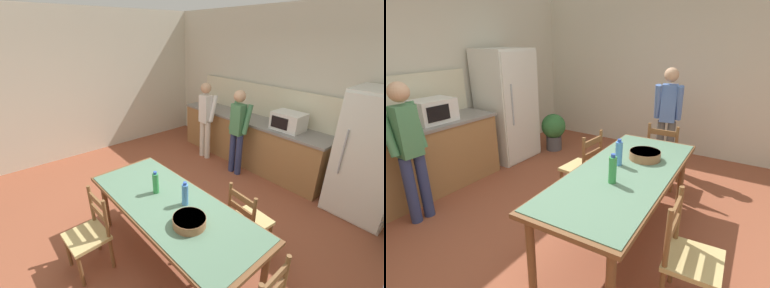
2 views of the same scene
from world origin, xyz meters
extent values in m
plane|color=brown|center=(0.00, 0.00, 0.00)|extent=(8.32, 8.32, 0.00)
cube|color=beige|center=(0.00, 2.66, 1.45)|extent=(6.52, 0.12, 2.90)
cube|color=beige|center=(-3.26, 0.00, 1.45)|extent=(0.12, 5.20, 2.90)
cube|color=#9E7042|center=(-0.70, 2.23, 0.44)|extent=(3.13, 0.62, 0.88)
cube|color=gray|center=(-0.70, 2.23, 0.90)|extent=(3.17, 0.66, 0.04)
cube|color=#B7BCC1|center=(-1.40, 2.23, 0.91)|extent=(0.52, 0.38, 0.02)
cube|color=beige|center=(-0.70, 2.54, 1.22)|extent=(3.13, 0.03, 0.60)
cube|color=silver|center=(1.39, 2.20, 0.90)|extent=(0.80, 0.68, 1.81)
cube|color=silver|center=(1.39, 1.85, 0.90)|extent=(0.76, 0.02, 1.73)
cylinder|color=#A5AAB2|center=(1.15, 1.83, 0.99)|extent=(0.02, 0.02, 0.63)
cube|color=white|center=(0.11, 2.21, 1.07)|extent=(0.50, 0.38, 0.30)
cube|color=black|center=(0.06, 2.01, 1.07)|extent=(0.30, 0.01, 0.19)
cylinder|color=brown|center=(-0.64, -0.76, 0.36)|extent=(0.07, 0.07, 0.72)
cylinder|color=brown|center=(-0.66, -0.07, 0.36)|extent=(0.07, 0.07, 0.72)
cylinder|color=brown|center=(1.34, -0.02, 0.36)|extent=(0.07, 0.07, 0.72)
cube|color=brown|center=(0.35, -0.39, 0.74)|extent=(2.22, 0.94, 0.04)
cube|color=#567A60|center=(0.35, -0.39, 0.76)|extent=(2.14, 0.90, 0.01)
cylinder|color=green|center=(0.07, -0.40, 0.89)|extent=(0.07, 0.07, 0.24)
cylinder|color=#2D51B2|center=(0.07, -0.40, 1.02)|extent=(0.04, 0.04, 0.03)
cylinder|color=#4C8ED6|center=(0.46, -0.28, 0.89)|extent=(0.07, 0.07, 0.24)
cylinder|color=#2D51B2|center=(0.46, -0.28, 1.02)|extent=(0.04, 0.04, 0.03)
cylinder|color=#9E6642|center=(0.74, -0.45, 0.81)|extent=(0.32, 0.32, 0.09)
cylinder|color=#9E6642|center=(0.74, -0.45, 0.85)|extent=(0.31, 0.31, 0.02)
cylinder|color=brown|center=(1.01, 0.55, 0.21)|extent=(0.04, 0.04, 0.41)
cylinder|color=brown|center=(0.66, 0.58, 0.21)|extent=(0.04, 0.04, 0.41)
cylinder|color=brown|center=(0.99, 0.21, 0.21)|extent=(0.04, 0.04, 0.41)
cylinder|color=brown|center=(0.63, 0.24, 0.21)|extent=(0.04, 0.04, 0.41)
cube|color=tan|center=(0.82, 0.39, 0.43)|extent=(0.45, 0.43, 0.04)
cylinder|color=brown|center=(0.99, 0.21, 0.68)|extent=(0.04, 0.04, 0.46)
cylinder|color=brown|center=(0.63, 0.24, 0.68)|extent=(0.04, 0.04, 0.46)
cube|color=brown|center=(0.81, 0.23, 0.81)|extent=(0.36, 0.05, 0.07)
cube|color=brown|center=(0.81, 0.23, 0.66)|extent=(0.36, 0.05, 0.07)
cylinder|color=brown|center=(1.60, -0.18, 0.68)|extent=(0.04, 0.04, 0.46)
cube|color=brown|center=(1.61, -0.36, 0.81)|extent=(0.04, 0.36, 0.07)
cylinder|color=brown|center=(-0.30, -1.36, 0.21)|extent=(0.04, 0.04, 0.41)
cylinder|color=brown|center=(0.06, -1.33, 0.21)|extent=(0.04, 0.04, 0.41)
cylinder|color=brown|center=(-0.32, -1.02, 0.21)|extent=(0.04, 0.04, 0.41)
cylinder|color=brown|center=(0.04, -0.99, 0.21)|extent=(0.04, 0.04, 0.41)
cube|color=tan|center=(-0.13, -1.17, 0.43)|extent=(0.44, 0.43, 0.04)
cylinder|color=brown|center=(-0.32, -1.02, 0.68)|extent=(0.04, 0.04, 0.46)
cylinder|color=brown|center=(0.04, -0.99, 0.68)|extent=(0.04, 0.04, 0.46)
cube|color=brown|center=(-0.14, -1.01, 0.81)|extent=(0.36, 0.05, 0.07)
cube|color=brown|center=(-0.14, -1.01, 0.66)|extent=(0.36, 0.05, 0.07)
cylinder|color=silver|center=(-1.48, 1.70, 0.39)|extent=(0.12, 0.12, 0.77)
cylinder|color=silver|center=(-1.33, 1.70, 0.39)|extent=(0.12, 0.12, 0.77)
cube|color=white|center=(-1.40, 1.70, 1.05)|extent=(0.22, 0.18, 0.55)
sphere|color=tan|center=(-1.40, 1.70, 1.46)|extent=(0.21, 0.21, 0.21)
cylinder|color=white|center=(-1.55, 1.76, 1.07)|extent=(0.09, 0.21, 0.52)
cylinder|color=white|center=(-1.25, 1.76, 1.07)|extent=(0.09, 0.21, 0.52)
cylinder|color=navy|center=(-0.62, 1.68, 0.39)|extent=(0.12, 0.12, 0.77)
cylinder|color=navy|center=(-0.46, 1.68, 0.39)|extent=(0.12, 0.12, 0.77)
cube|color=#478456|center=(-0.54, 1.68, 1.05)|extent=(0.22, 0.18, 0.55)
sphere|color=tan|center=(-0.54, 1.68, 1.46)|extent=(0.21, 0.21, 0.21)
cylinder|color=#478456|center=(-0.69, 1.74, 1.07)|extent=(0.09, 0.21, 0.52)
cylinder|color=#478456|center=(-0.39, 1.74, 1.07)|extent=(0.09, 0.21, 0.52)
camera|label=1|loc=(2.23, -1.65, 2.45)|focal=24.00mm
camera|label=2|loc=(-2.07, -1.41, 1.98)|focal=28.00mm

